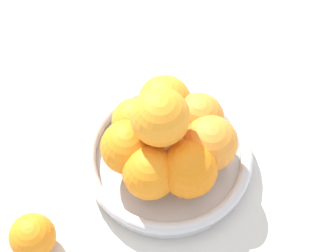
# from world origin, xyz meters

# --- Properties ---
(ground_plane) EXTENTS (4.00, 4.00, 0.00)m
(ground_plane) POSITION_xyz_m (0.00, 0.00, 0.00)
(ground_plane) COLOR beige
(fruit_bowl) EXTENTS (0.26, 0.26, 0.04)m
(fruit_bowl) POSITION_xyz_m (0.00, 0.00, 0.02)
(fruit_bowl) COLOR silver
(fruit_bowl) RESTS_ON ground_plane
(orange_pile) EXTENTS (0.19, 0.20, 0.14)m
(orange_pile) POSITION_xyz_m (0.00, 0.00, 0.09)
(orange_pile) COLOR orange
(orange_pile) RESTS_ON fruit_bowl
(stray_orange) EXTENTS (0.06, 0.06, 0.06)m
(stray_orange) POSITION_xyz_m (0.23, 0.02, 0.03)
(stray_orange) COLOR orange
(stray_orange) RESTS_ON ground_plane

